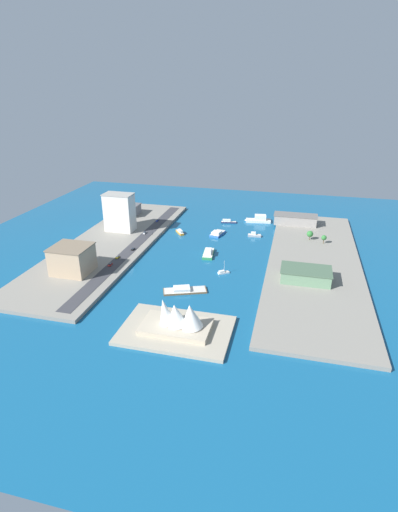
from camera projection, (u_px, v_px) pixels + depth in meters
ground_plane at (206, 254)px, 327.37m from camera, size 440.00×440.00×0.00m
quay_west at (314, 264)px, 307.48m from camera, size 70.00×240.00×2.57m
quay_east at (111, 244)px, 346.22m from camera, size 70.00×240.00×2.57m
peninsula_point at (176, 330)px, 225.14m from camera, size 63.05×42.81×2.00m
road_strip at (136, 245)px, 340.44m from camera, size 10.26×228.00×0.15m
sailboat_small_white at (223, 272)px, 294.21m from camera, size 8.92×7.19×10.49m
ferry_green_doubledeck at (208, 253)px, 325.41m from camera, size 10.43×23.43×5.54m
yacht_sleek_gray at (254, 235)px, 364.94m from camera, size 13.72×5.32×4.46m
catamaran_blue at (217, 233)px, 369.09m from camera, size 12.57×20.43×4.10m
barge_flat_brown at (184, 290)px, 268.37m from camera, size 30.81×19.36×3.46m
water_taxi_orange at (180, 232)px, 372.70m from camera, size 11.15×14.11×4.12m
patrol_launch_navy at (228, 222)px, 400.45m from camera, size 16.77×5.92×3.94m
ferry_white_commuter at (259, 219)px, 402.79m from camera, size 27.42×11.87×7.59m
apartment_midrise_tan at (72, 259)px, 287.25m from camera, size 27.44×25.18×20.39m
hotel_broad_white at (120, 212)px, 367.05m from camera, size 27.03×16.60×35.25m
warehouse_low_gray at (125, 210)px, 417.34m from camera, size 28.53×24.32×10.18m
terminal_long_green at (306, 275)px, 277.12m from camera, size 35.07×21.43×8.92m
carpark_squat_concrete at (295, 219)px, 388.11m from camera, size 41.90×16.49×9.79m
hatchback_blue at (157, 220)px, 398.11m from camera, size 1.81×4.82×1.53m
van_white at (145, 233)px, 364.77m from camera, size 2.05×5.13×1.62m
taxi_yellow_cab at (118, 257)px, 313.86m from camera, size 1.96×4.38×1.51m
suv_black at (133, 249)px, 329.15m from camera, size 2.05×4.37×1.52m
pickup_red at (110, 264)px, 301.14m from camera, size 2.16×4.97×1.61m
traffic_light_waterfront at (152, 231)px, 359.40m from camera, size 0.36×0.36×6.50m
opera_landmark at (178, 319)px, 221.59m from camera, size 39.59×23.00×18.93m
park_tree_cluster at (315, 235)px, 346.39m from camera, size 16.76×11.32×8.22m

